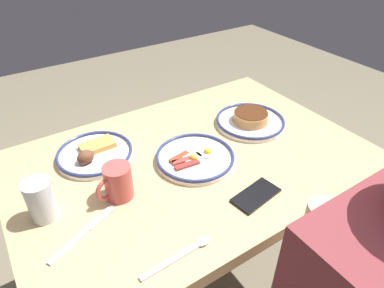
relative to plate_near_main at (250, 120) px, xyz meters
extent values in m
plane|color=#6E654F|center=(0.30, 0.05, -0.77)|extent=(6.00, 6.00, 0.00)
cube|color=tan|center=(0.30, 0.05, -0.04)|extent=(1.14, 0.77, 0.04)
cylinder|color=tan|center=(-0.19, -0.25, -0.42)|extent=(0.06, 0.06, 0.71)
cylinder|color=tan|center=(0.78, -0.25, -0.42)|extent=(0.06, 0.06, 0.71)
cylinder|color=tan|center=(-0.19, 0.35, -0.42)|extent=(0.06, 0.06, 0.71)
cylinder|color=white|center=(0.00, 0.00, -0.01)|extent=(0.26, 0.26, 0.01)
torus|color=navy|center=(0.00, 0.00, 0.00)|extent=(0.26, 0.26, 0.01)
cylinder|color=tan|center=(0.00, 0.00, 0.00)|extent=(0.13, 0.13, 0.01)
cylinder|color=tan|center=(0.00, 0.00, 0.01)|extent=(0.13, 0.13, 0.01)
cylinder|color=tan|center=(0.00, 0.00, 0.03)|extent=(0.13, 0.13, 0.01)
cylinder|color=#4C2814|center=(0.00, 0.00, 0.03)|extent=(0.12, 0.12, 0.00)
cylinder|color=white|center=(0.56, -0.12, -0.01)|extent=(0.25, 0.25, 0.01)
torus|color=navy|center=(0.56, -0.12, 0.00)|extent=(0.25, 0.25, 0.01)
cube|color=gold|center=(0.54, -0.15, 0.00)|extent=(0.11, 0.07, 0.02)
ellipsoid|color=brown|center=(0.60, -0.09, 0.01)|extent=(0.05, 0.04, 0.04)
ellipsoid|color=brown|center=(0.60, -0.09, 0.01)|extent=(0.05, 0.04, 0.04)
ellipsoid|color=brown|center=(0.60, -0.10, 0.01)|extent=(0.03, 0.03, 0.03)
ellipsoid|color=brown|center=(0.61, -0.09, 0.01)|extent=(0.03, 0.02, 0.02)
ellipsoid|color=brown|center=(0.60, -0.10, 0.02)|extent=(0.05, 0.04, 0.04)
cylinder|color=white|center=(0.29, 0.07, -0.01)|extent=(0.26, 0.26, 0.01)
torus|color=navy|center=(0.29, 0.07, 0.00)|extent=(0.25, 0.25, 0.01)
cylinder|color=white|center=(0.25, 0.07, 0.00)|extent=(0.07, 0.07, 0.01)
sphere|color=yellow|center=(0.25, 0.08, 0.01)|extent=(0.03, 0.03, 0.03)
cylinder|color=white|center=(0.31, 0.08, 0.00)|extent=(0.06, 0.06, 0.01)
sphere|color=yellow|center=(0.31, 0.08, 0.01)|extent=(0.02, 0.02, 0.02)
cube|color=#A13B23|center=(0.34, 0.05, 0.00)|extent=(0.08, 0.03, 0.01)
cube|color=#A83B34|center=(0.34, 0.07, 0.00)|extent=(0.07, 0.03, 0.01)
cube|color=#A12E28|center=(0.34, 0.10, 0.00)|extent=(0.08, 0.03, 0.01)
cylinder|color=#BF4C47|center=(0.56, 0.09, 0.03)|extent=(0.08, 0.08, 0.10)
torus|color=#BF4C47|center=(0.60, 0.10, 0.03)|extent=(0.07, 0.03, 0.07)
cylinder|color=brown|center=(0.56, 0.09, 0.07)|extent=(0.07, 0.07, 0.01)
cylinder|color=silver|center=(0.76, 0.05, 0.04)|extent=(0.07, 0.07, 0.12)
cylinder|color=black|center=(0.76, 0.05, 0.02)|extent=(0.06, 0.06, 0.08)
cube|color=black|center=(0.24, 0.30, -0.01)|extent=(0.15, 0.09, 0.01)
cube|color=silver|center=(0.71, 0.18, -0.02)|extent=(0.17, 0.09, 0.01)
cube|color=silver|center=(0.64, 0.14, -0.02)|extent=(0.09, 0.06, 0.00)
cube|color=silver|center=(0.54, 0.36, -0.02)|extent=(0.19, 0.02, 0.01)
ellipsoid|color=silver|center=(0.46, 0.36, -0.01)|extent=(0.04, 0.03, 0.01)
cylinder|color=#E0A581|center=(0.27, 0.53, 0.02)|extent=(0.08, 0.08, 0.26)
camera|label=1|loc=(0.77, 0.79, 0.66)|focal=31.53mm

